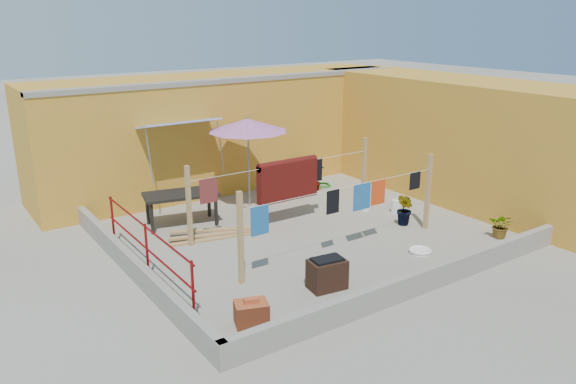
% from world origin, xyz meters
% --- Properties ---
extents(ground, '(80.00, 80.00, 0.00)m').
position_xyz_m(ground, '(0.00, 0.00, 0.00)').
color(ground, '#9E998E').
rests_on(ground, ground).
extents(wall_back, '(11.00, 3.27, 3.21)m').
position_xyz_m(wall_back, '(0.50, 4.69, 1.61)').
color(wall_back, '#C07F2A').
rests_on(wall_back, ground).
extents(wall_right, '(2.40, 9.00, 3.20)m').
position_xyz_m(wall_right, '(5.20, 0.00, 1.60)').
color(wall_right, '#C07F2A').
rests_on(wall_right, ground).
extents(parapet_front, '(8.30, 0.16, 0.44)m').
position_xyz_m(parapet_front, '(0.00, -3.58, 0.22)').
color(parapet_front, gray).
rests_on(parapet_front, ground).
extents(parapet_left, '(0.16, 7.30, 0.44)m').
position_xyz_m(parapet_left, '(-4.08, 0.00, 0.22)').
color(parapet_left, gray).
rests_on(parapet_left, ground).
extents(red_railing, '(0.05, 4.20, 1.10)m').
position_xyz_m(red_railing, '(-3.85, -0.20, 0.72)').
color(red_railing, maroon).
rests_on(red_railing, ground).
extents(clothesline_rig, '(5.09, 2.35, 1.80)m').
position_xyz_m(clothesline_rig, '(0.04, 0.54, 1.03)').
color(clothesline_rig, tan).
rests_on(clothesline_rig, ground).
extents(patio_umbrella, '(2.14, 2.14, 2.41)m').
position_xyz_m(patio_umbrella, '(-0.12, 2.29, 2.16)').
color(patio_umbrella, gray).
rests_on(patio_umbrella, ground).
extents(outdoor_table, '(1.86, 1.22, 0.80)m').
position_xyz_m(outdoor_table, '(-2.12, 2.08, 0.73)').
color(outdoor_table, black).
rests_on(outdoor_table, ground).
extents(brick_stack, '(0.63, 0.55, 0.47)m').
position_xyz_m(brick_stack, '(-3.11, -2.77, 0.20)').
color(brick_stack, '#AF4A28').
rests_on(brick_stack, ground).
extents(lumber_pile, '(2.28, 1.07, 0.14)m').
position_xyz_m(lumber_pile, '(-1.78, 0.91, 0.07)').
color(lumber_pile, tan).
rests_on(lumber_pile, ground).
extents(brazier, '(0.72, 0.53, 0.60)m').
position_xyz_m(brazier, '(-1.31, -2.47, 0.29)').
color(brazier, '#311C13').
rests_on(brazier, ground).
extents(white_basin, '(0.48, 0.48, 0.08)m').
position_xyz_m(white_basin, '(1.32, -2.33, 0.04)').
color(white_basin, silver).
rests_on(white_basin, ground).
extents(water_jug_a, '(0.24, 0.24, 0.38)m').
position_xyz_m(water_jug_a, '(2.73, -0.19, 0.17)').
color(water_jug_a, silver).
rests_on(water_jug_a, ground).
extents(water_jug_b, '(0.20, 0.20, 0.32)m').
position_xyz_m(water_jug_b, '(2.21, 0.35, 0.14)').
color(water_jug_b, silver).
rests_on(water_jug_b, ground).
extents(green_hose, '(0.48, 0.48, 0.07)m').
position_xyz_m(green_hose, '(2.64, 2.70, 0.03)').
color(green_hose, '#1B7119').
rests_on(green_hose, ground).
extents(plant_back_a, '(0.68, 0.59, 0.75)m').
position_xyz_m(plant_back_a, '(2.22, 3.20, 0.38)').
color(plant_back_a, '#185419').
rests_on(plant_back_a, ground).
extents(plant_back_b, '(0.43, 0.43, 0.66)m').
position_xyz_m(plant_back_b, '(2.04, 3.20, 0.33)').
color(plant_back_b, '#185419').
rests_on(plant_back_b, ground).
extents(plant_right_a, '(0.51, 0.46, 0.81)m').
position_xyz_m(plant_right_a, '(2.23, 2.48, 0.40)').
color(plant_right_a, '#185419').
rests_on(plant_right_a, ground).
extents(plant_right_b, '(0.45, 0.51, 0.80)m').
position_xyz_m(plant_right_b, '(2.24, -0.97, 0.40)').
color(plant_right_b, '#185419').
rests_on(plant_right_b, ground).
extents(plant_right_c, '(0.61, 0.65, 0.58)m').
position_xyz_m(plant_right_c, '(3.45, -2.77, 0.29)').
color(plant_right_c, '#185419').
rests_on(plant_right_c, ground).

